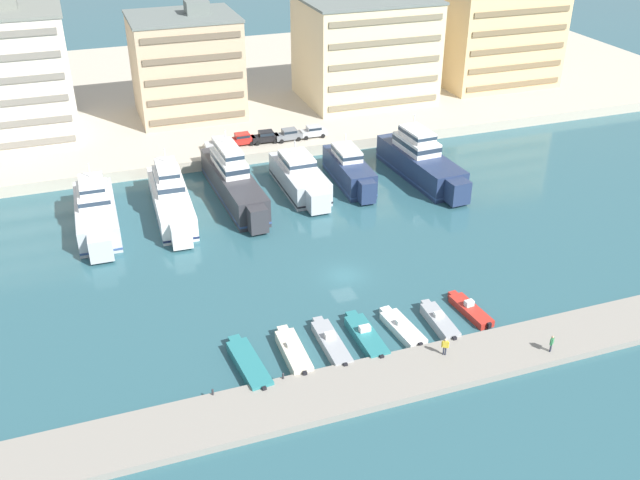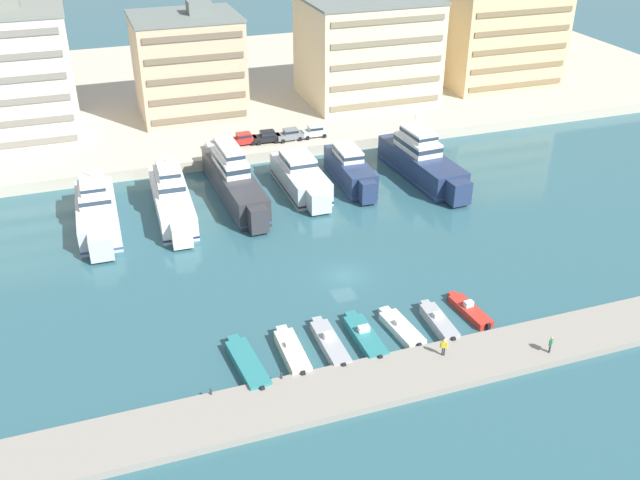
{
  "view_description": "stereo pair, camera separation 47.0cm",
  "coord_description": "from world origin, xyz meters",
  "px_view_note": "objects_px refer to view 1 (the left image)",
  "views": [
    {
      "loc": [
        -24.44,
        -61.02,
        41.28
      ],
      "look_at": [
        -1.34,
        4.16,
        2.5
      ],
      "focal_mm": 40.0,
      "sensor_mm": 36.0,
      "label": 1
    },
    {
      "loc": [
        -24.0,
        -61.17,
        41.28
      ],
      "look_at": [
        -1.34,
        4.16,
        2.5
      ],
      "focal_mm": 40.0,
      "sensor_mm": 36.0,
      "label": 2
    }
  ],
  "objects_px": {
    "yacht_silver_far_left": "(96,212)",
    "car_red_left": "(242,139)",
    "motorboat_teal_far_left": "(249,365)",
    "yacht_navy_center": "(349,170)",
    "motorboat_cream_left": "(293,352)",
    "motorboat_grey_mid_left": "(331,343)",
    "pedestrian_mid_deck": "(552,342)",
    "motorboat_red_mid_right": "(470,310)",
    "car_silver_far_left": "(219,143)",
    "car_silver_center": "(313,131)",
    "motorboat_grey_center_right": "(439,322)",
    "car_grey_center_left": "(289,134)",
    "yacht_navy_center_right": "(421,161)",
    "motorboat_teal_center_left": "(366,336)",
    "yacht_charcoal_mid_left": "(233,181)",
    "pedestrian_near_edge": "(445,345)",
    "car_black_mid_left": "(265,136)",
    "yacht_silver_center_left": "(300,177)",
    "yacht_white_left": "(171,197)",
    "motorboat_white_center": "(402,328)"
  },
  "relations": [
    {
      "from": "motorboat_cream_left",
      "to": "car_grey_center_left",
      "type": "xyz_separation_m",
      "value": [
        14.55,
        47.93,
        2.04
      ]
    },
    {
      "from": "yacht_silver_center_left",
      "to": "motorboat_teal_far_left",
      "type": "xyz_separation_m",
      "value": [
        -16.05,
        -34.2,
        -1.35
      ]
    },
    {
      "from": "car_black_mid_left",
      "to": "car_silver_far_left",
      "type": "bearing_deg",
      "value": -178.45
    },
    {
      "from": "motorboat_white_center",
      "to": "pedestrian_mid_deck",
      "type": "bearing_deg",
      "value": -36.21
    },
    {
      "from": "motorboat_grey_center_right",
      "to": "pedestrian_near_edge",
      "type": "distance_m",
      "value": 5.44
    },
    {
      "from": "motorboat_grey_mid_left",
      "to": "car_black_mid_left",
      "type": "distance_m",
      "value": 48.58
    },
    {
      "from": "yacht_charcoal_mid_left",
      "to": "yacht_silver_center_left",
      "type": "xyz_separation_m",
      "value": [
        9.04,
        -0.51,
        -0.65
      ]
    },
    {
      "from": "yacht_navy_center",
      "to": "car_silver_center",
      "type": "xyz_separation_m",
      "value": [
        -0.32,
        14.28,
        0.64
      ]
    },
    {
      "from": "motorboat_teal_far_left",
      "to": "yacht_navy_center",
      "type": "bearing_deg",
      "value": 55.82
    },
    {
      "from": "motorboat_grey_center_right",
      "to": "yacht_navy_center",
      "type": "bearing_deg",
      "value": 83.27
    },
    {
      "from": "motorboat_teal_center_left",
      "to": "pedestrian_mid_deck",
      "type": "xyz_separation_m",
      "value": [
        14.86,
        -7.96,
        1.23
      ]
    },
    {
      "from": "motorboat_teal_far_left",
      "to": "yacht_silver_far_left",
      "type": "bearing_deg",
      "value": 108.21
    },
    {
      "from": "car_red_left",
      "to": "pedestrian_near_edge",
      "type": "relative_size",
      "value": 2.33
    },
    {
      "from": "yacht_navy_center_right",
      "to": "motorboat_teal_center_left",
      "type": "height_order",
      "value": "yacht_navy_center_right"
    },
    {
      "from": "yacht_silver_center_left",
      "to": "pedestrian_near_edge",
      "type": "xyz_separation_m",
      "value": [
        0.96,
        -38.99,
        -0.12
      ]
    },
    {
      "from": "motorboat_cream_left",
      "to": "motorboat_grey_center_right",
      "type": "height_order",
      "value": "motorboat_cream_left"
    },
    {
      "from": "car_silver_far_left",
      "to": "car_red_left",
      "type": "height_order",
      "value": "same"
    },
    {
      "from": "motorboat_teal_far_left",
      "to": "car_red_left",
      "type": "relative_size",
      "value": 2.0
    },
    {
      "from": "motorboat_teal_center_left",
      "to": "pedestrian_mid_deck",
      "type": "relative_size",
      "value": 4.48
    },
    {
      "from": "motorboat_teal_far_left",
      "to": "pedestrian_mid_deck",
      "type": "distance_m",
      "value": 27.44
    },
    {
      "from": "yacht_navy_center",
      "to": "car_silver_far_left",
      "type": "xyz_separation_m",
      "value": [
        -14.96,
        14.31,
        0.64
      ]
    },
    {
      "from": "yacht_silver_center_left",
      "to": "car_red_left",
      "type": "relative_size",
      "value": 3.92
    },
    {
      "from": "yacht_silver_center_left",
      "to": "motorboat_teal_center_left",
      "type": "distance_m",
      "value": 34.14
    },
    {
      "from": "car_silver_center",
      "to": "pedestrian_near_edge",
      "type": "xyz_separation_m",
      "value": [
        -5.77,
        -53.08,
        -0.87
      ]
    },
    {
      "from": "motorboat_teal_far_left",
      "to": "motorboat_white_center",
      "type": "bearing_deg",
      "value": 1.89
    },
    {
      "from": "car_silver_far_left",
      "to": "pedestrian_mid_deck",
      "type": "distance_m",
      "value": 58.8
    },
    {
      "from": "yacht_silver_far_left",
      "to": "yacht_white_left",
      "type": "distance_m",
      "value": 9.24
    },
    {
      "from": "motorboat_red_mid_right",
      "to": "pedestrian_near_edge",
      "type": "distance_m",
      "value": 8.47
    },
    {
      "from": "motorboat_grey_center_right",
      "to": "pedestrian_near_edge",
      "type": "xyz_separation_m",
      "value": [
        -2.09,
        -4.88,
        1.2
      ]
    },
    {
      "from": "motorboat_grey_mid_left",
      "to": "yacht_charcoal_mid_left",
      "type": "bearing_deg",
      "value": 91.7
    },
    {
      "from": "motorboat_white_center",
      "to": "motorboat_teal_far_left",
      "type": "bearing_deg",
      "value": -178.11
    },
    {
      "from": "motorboat_red_mid_right",
      "to": "car_silver_far_left",
      "type": "relative_size",
      "value": 1.6
    },
    {
      "from": "motorboat_teal_far_left",
      "to": "car_silver_center",
      "type": "xyz_separation_m",
      "value": [
        22.78,
        48.29,
        2.1
      ]
    },
    {
      "from": "car_grey_center_left",
      "to": "car_black_mid_left",
      "type": "bearing_deg",
      "value": 175.16
    },
    {
      "from": "yacht_charcoal_mid_left",
      "to": "pedestrian_near_edge",
      "type": "relative_size",
      "value": 12.56
    },
    {
      "from": "motorboat_teal_center_left",
      "to": "car_black_mid_left",
      "type": "bearing_deg",
      "value": 85.52
    },
    {
      "from": "yacht_charcoal_mid_left",
      "to": "car_silver_far_left",
      "type": "relative_size",
      "value": 5.38
    },
    {
      "from": "motorboat_grey_mid_left",
      "to": "pedestrian_mid_deck",
      "type": "relative_size",
      "value": 4.55
    },
    {
      "from": "yacht_navy_center",
      "to": "motorboat_cream_left",
      "type": "height_order",
      "value": "yacht_navy_center"
    },
    {
      "from": "yacht_navy_center_right",
      "to": "motorboat_grey_center_right",
      "type": "height_order",
      "value": "yacht_navy_center_right"
    },
    {
      "from": "yacht_silver_far_left",
      "to": "car_grey_center_left",
      "type": "relative_size",
      "value": 4.37
    },
    {
      "from": "motorboat_grey_mid_left",
      "to": "pedestrian_mid_deck",
      "type": "xyz_separation_m",
      "value": [
        18.32,
        -8.1,
        1.24
      ]
    },
    {
      "from": "motorboat_red_mid_right",
      "to": "pedestrian_near_edge",
      "type": "bearing_deg",
      "value": -136.14
    },
    {
      "from": "pedestrian_mid_deck",
      "to": "motorboat_grey_mid_left",
      "type": "bearing_deg",
      "value": 156.16
    },
    {
      "from": "yacht_white_left",
      "to": "motorboat_teal_center_left",
      "type": "xyz_separation_m",
      "value": [
        12.9,
        -32.74,
        -1.71
      ]
    },
    {
      "from": "motorboat_grey_mid_left",
      "to": "car_silver_far_left",
      "type": "xyz_separation_m",
      "value": [
        0.11,
        47.8,
        2.14
      ]
    },
    {
      "from": "yacht_silver_far_left",
      "to": "car_red_left",
      "type": "relative_size",
      "value": 4.38
    },
    {
      "from": "car_black_mid_left",
      "to": "motorboat_cream_left",
      "type": "bearing_deg",
      "value": -102.83
    },
    {
      "from": "yacht_silver_far_left",
      "to": "pedestrian_mid_deck",
      "type": "relative_size",
      "value": 10.5
    },
    {
      "from": "car_silver_center",
      "to": "yacht_white_left",
      "type": "bearing_deg",
      "value": -147.93
    }
  ]
}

